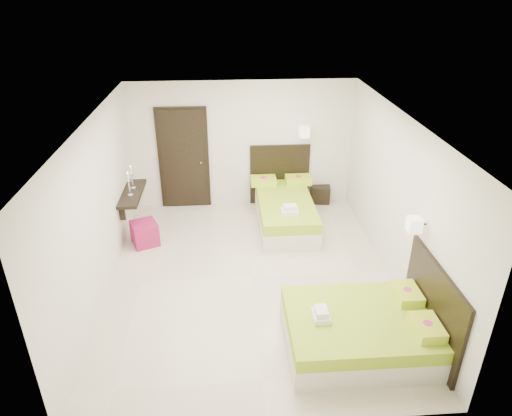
{
  "coord_description": "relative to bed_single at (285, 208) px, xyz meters",
  "views": [
    {
      "loc": [
        -0.36,
        -6.08,
        4.34
      ],
      "look_at": [
        0.1,
        0.3,
        1.1
      ],
      "focal_mm": 32.0,
      "sensor_mm": 36.0,
      "label": 1
    }
  ],
  "objects": [
    {
      "name": "door",
      "position": [
        -1.97,
        0.89,
        0.73
      ],
      "size": [
        1.02,
        0.15,
        2.14
      ],
      "color": "black",
      "rests_on": "ground"
    },
    {
      "name": "nightstand",
      "position": [
        0.87,
        0.88,
        -0.13
      ],
      "size": [
        0.47,
        0.43,
        0.38
      ],
      "primitive_type": "cube",
      "rotation": [
        0.0,
        0.0,
        -0.14
      ],
      "color": "black",
      "rests_on": "ground"
    },
    {
      "name": "bed_single",
      "position": [
        0.0,
        0.0,
        0.0
      ],
      "size": [
        1.24,
        2.07,
        1.71
      ],
      "color": "beige",
      "rests_on": "ground"
    },
    {
      "name": "ottoman",
      "position": [
        -2.63,
        -0.64,
        -0.1
      ],
      "size": [
        0.57,
        0.57,
        0.43
      ],
      "primitive_type": "cube",
      "rotation": [
        0.0,
        0.0,
        0.4
      ],
      "color": "maroon",
      "rests_on": "ground"
    },
    {
      "name": "console_shelf",
      "position": [
        -2.86,
        -0.21,
        0.5
      ],
      "size": [
        0.35,
        1.2,
        0.78
      ],
      "color": "black",
      "rests_on": "ground"
    },
    {
      "name": "bed_double",
      "position": [
        0.61,
        -3.45,
        -0.03
      ],
      "size": [
        1.89,
        1.61,
        1.56
      ],
      "color": "beige",
      "rests_on": "ground"
    },
    {
      "name": "floor",
      "position": [
        -0.77,
        -1.81,
        -0.32
      ],
      "size": [
        5.5,
        5.5,
        0.0
      ],
      "primitive_type": "plane",
      "color": "beige",
      "rests_on": "ground"
    }
  ]
}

